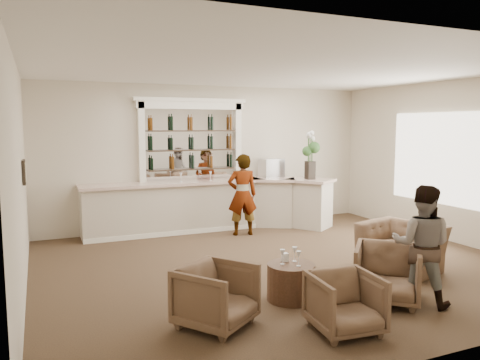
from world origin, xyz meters
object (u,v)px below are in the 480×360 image
(cocktail_table, at_px, (291,282))
(sommelier, at_px, (242,195))
(bar_counter, at_px, (212,205))
(armchair_center, at_px, (345,303))
(guest, at_px, (422,245))
(espresso_machine, at_px, (271,168))
(armchair_left, at_px, (216,296))
(armchair_right, at_px, (387,274))
(armchair_far, at_px, (402,247))
(flower_vase, at_px, (310,152))

(cocktail_table, distance_m, sommelier, 3.95)
(bar_counter, xyz_separation_m, armchair_center, (-0.42, -5.62, -0.23))
(guest, relative_size, espresso_machine, 3.14)
(armchair_left, bearing_deg, cocktail_table, -18.04)
(sommelier, relative_size, armchair_right, 2.07)
(sommelier, bearing_deg, bar_counter, -46.06)
(sommelier, relative_size, espresso_machine, 3.46)
(cocktail_table, bearing_deg, espresso_machine, 65.88)
(armchair_far, bearing_deg, sommelier, -175.06)
(cocktail_table, relative_size, espresso_machine, 1.28)
(cocktail_table, relative_size, sommelier, 0.37)
(guest, relative_size, armchair_right, 1.87)
(bar_counter, xyz_separation_m, armchair_left, (-1.73, -4.88, -0.20))
(guest, xyz_separation_m, armchair_right, (-0.36, 0.24, -0.41))
(armchair_left, distance_m, armchair_center, 1.50)
(armchair_left, relative_size, armchair_center, 1.08)
(bar_counter, height_order, armchair_left, bar_counter)
(flower_vase, bearing_deg, armchair_center, -117.70)
(armchair_right, height_order, flower_vase, flower_vase)
(sommelier, bearing_deg, flower_vase, -166.54)
(bar_counter, relative_size, flower_vase, 5.15)
(guest, xyz_separation_m, armchair_left, (-2.75, 0.42, -0.43))
(armchair_far, distance_m, espresso_machine, 4.28)
(guest, relative_size, armchair_far, 1.36)
(armchair_left, relative_size, flower_vase, 0.74)
(armchair_left, bearing_deg, armchair_far, -22.73)
(bar_counter, height_order, cocktail_table, bar_counter)
(flower_vase, bearing_deg, armchair_far, -95.87)
(cocktail_table, relative_size, guest, 0.41)
(guest, xyz_separation_m, flower_vase, (1.17, 4.67, 0.96))
(armchair_far, bearing_deg, armchair_left, -94.64)
(cocktail_table, xyz_separation_m, espresso_machine, (2.05, 4.59, 1.12))
(armchair_right, bearing_deg, armchair_far, 82.43)
(armchair_right, xyz_separation_m, flower_vase, (1.53, 4.43, 1.38))
(armchair_left, xyz_separation_m, armchair_far, (3.57, 0.83, 0.01))
(armchair_center, bearing_deg, flower_vase, 68.00)
(guest, bearing_deg, armchair_center, 61.12)
(sommelier, bearing_deg, espresso_machine, -132.89)
(guest, distance_m, armchair_center, 1.55)
(armchair_right, bearing_deg, cocktail_table, -164.99)
(bar_counter, relative_size, armchair_right, 6.66)
(sommelier, xyz_separation_m, guest, (0.57, -4.61, -0.08))
(cocktail_table, xyz_separation_m, armchair_right, (1.15, -0.58, 0.14))
(armchair_left, relative_size, armchair_right, 0.95)
(bar_counter, distance_m, sommelier, 0.89)
(armchair_center, bearing_deg, cocktail_table, 99.08)
(armchair_center, height_order, flower_vase, flower_vase)
(armchair_far, height_order, flower_vase, flower_vase)
(bar_counter, xyz_separation_m, cocktail_table, (-0.49, -4.48, -0.32))
(cocktail_table, bearing_deg, flower_vase, 55.11)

